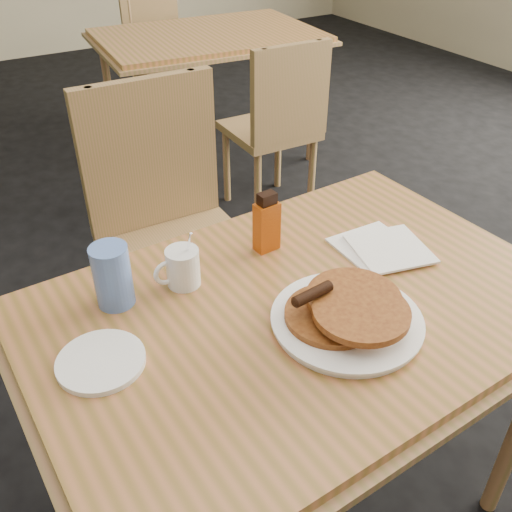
{
  "coord_description": "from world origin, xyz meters",
  "views": [
    {
      "loc": [
        -0.49,
        -0.79,
        1.53
      ],
      "look_at": [
        -0.0,
        0.03,
        0.86
      ],
      "focal_mm": 40.0,
      "sensor_mm": 36.0,
      "label": 1
    }
  ],
  "objects_px": {
    "main_table": "(300,317)",
    "chair_main_far": "(167,210)",
    "syrup_bottle": "(267,224)",
    "chair_neighbor_far": "(158,51)",
    "coffee_mug": "(182,267)",
    "pancake_plate": "(347,315)",
    "blue_tumbler": "(112,276)",
    "neighbor_table": "(209,41)",
    "chair_neighbor_near": "(279,117)"
  },
  "relations": [
    {
      "from": "pancake_plate",
      "to": "coffee_mug",
      "type": "distance_m",
      "value": 0.37
    },
    {
      "from": "chair_main_far",
      "to": "syrup_bottle",
      "type": "xyz_separation_m",
      "value": [
        0.04,
        -0.54,
        0.22
      ]
    },
    {
      "from": "chair_neighbor_far",
      "to": "coffee_mug",
      "type": "relative_size",
      "value": 5.93
    },
    {
      "from": "neighbor_table",
      "to": "syrup_bottle",
      "type": "bearing_deg",
      "value": -112.84
    },
    {
      "from": "coffee_mug",
      "to": "pancake_plate",
      "type": "bearing_deg",
      "value": -40.48
    },
    {
      "from": "neighbor_table",
      "to": "blue_tumbler",
      "type": "height_order",
      "value": "blue_tumbler"
    },
    {
      "from": "pancake_plate",
      "to": "blue_tumbler",
      "type": "relative_size",
      "value": 2.21
    },
    {
      "from": "chair_neighbor_far",
      "to": "chair_neighbor_near",
      "type": "relative_size",
      "value": 0.94
    },
    {
      "from": "main_table",
      "to": "blue_tumbler",
      "type": "bearing_deg",
      "value": 149.25
    },
    {
      "from": "chair_neighbor_far",
      "to": "pancake_plate",
      "type": "xyz_separation_m",
      "value": [
        -0.8,
        -2.98,
        0.28
      ]
    },
    {
      "from": "pancake_plate",
      "to": "neighbor_table",
      "type": "bearing_deg",
      "value": 70.01
    },
    {
      "from": "neighbor_table",
      "to": "chair_neighbor_far",
      "type": "distance_m",
      "value": 0.74
    },
    {
      "from": "chair_neighbor_near",
      "to": "blue_tumbler",
      "type": "relative_size",
      "value": 6.26
    },
    {
      "from": "chair_main_far",
      "to": "coffee_mug",
      "type": "xyz_separation_m",
      "value": [
        -0.19,
        -0.57,
        0.2
      ]
    },
    {
      "from": "syrup_bottle",
      "to": "chair_neighbor_far",
      "type": "bearing_deg",
      "value": 68.69
    },
    {
      "from": "chair_main_far",
      "to": "pancake_plate",
      "type": "xyz_separation_m",
      "value": [
        0.04,
        -0.86,
        0.18
      ]
    },
    {
      "from": "pancake_plate",
      "to": "syrup_bottle",
      "type": "height_order",
      "value": "syrup_bottle"
    },
    {
      "from": "neighbor_table",
      "to": "pancake_plate",
      "type": "bearing_deg",
      "value": -109.99
    },
    {
      "from": "chair_main_far",
      "to": "pancake_plate",
      "type": "relative_size",
      "value": 3.22
    },
    {
      "from": "blue_tumbler",
      "to": "pancake_plate",
      "type": "bearing_deg",
      "value": -38.94
    },
    {
      "from": "main_table",
      "to": "chair_neighbor_far",
      "type": "bearing_deg",
      "value": 73.74
    },
    {
      "from": "syrup_bottle",
      "to": "blue_tumbler",
      "type": "bearing_deg",
      "value": 177.01
    },
    {
      "from": "coffee_mug",
      "to": "syrup_bottle",
      "type": "relative_size",
      "value": 0.91
    },
    {
      "from": "pancake_plate",
      "to": "syrup_bottle",
      "type": "distance_m",
      "value": 0.32
    },
    {
      "from": "pancake_plate",
      "to": "syrup_bottle",
      "type": "relative_size",
      "value": 2.03
    },
    {
      "from": "chair_neighbor_near",
      "to": "coffee_mug",
      "type": "relative_size",
      "value": 6.3
    },
    {
      "from": "chair_main_far",
      "to": "chair_neighbor_near",
      "type": "height_order",
      "value": "chair_main_far"
    },
    {
      "from": "pancake_plate",
      "to": "blue_tumbler",
      "type": "bearing_deg",
      "value": 141.06
    },
    {
      "from": "main_table",
      "to": "chair_neighbor_far",
      "type": "relative_size",
      "value": 1.47
    },
    {
      "from": "syrup_bottle",
      "to": "blue_tumbler",
      "type": "distance_m",
      "value": 0.38
    },
    {
      "from": "main_table",
      "to": "neighbor_table",
      "type": "bearing_deg",
      "value": 68.22
    },
    {
      "from": "chair_neighbor_far",
      "to": "coffee_mug",
      "type": "height_order",
      "value": "coffee_mug"
    },
    {
      "from": "syrup_bottle",
      "to": "blue_tumbler",
      "type": "xyz_separation_m",
      "value": [
        -0.38,
        -0.01,
        -0.0
      ]
    },
    {
      "from": "chair_neighbor_far",
      "to": "pancake_plate",
      "type": "distance_m",
      "value": 3.1
    },
    {
      "from": "chair_neighbor_far",
      "to": "chair_neighbor_near",
      "type": "distance_m",
      "value": 1.46
    },
    {
      "from": "chair_main_far",
      "to": "chair_neighbor_near",
      "type": "xyz_separation_m",
      "value": [
        0.85,
        0.67,
        -0.07
      ]
    },
    {
      "from": "main_table",
      "to": "pancake_plate",
      "type": "xyz_separation_m",
      "value": [
        0.04,
        -0.1,
        0.07
      ]
    },
    {
      "from": "main_table",
      "to": "neighbor_table",
      "type": "distance_m",
      "value": 2.34
    },
    {
      "from": "neighbor_table",
      "to": "coffee_mug",
      "type": "distance_m",
      "value": 2.25
    },
    {
      "from": "main_table",
      "to": "chair_neighbor_far",
      "type": "height_order",
      "value": "chair_neighbor_far"
    },
    {
      "from": "neighbor_table",
      "to": "syrup_bottle",
      "type": "distance_m",
      "value": 2.13
    },
    {
      "from": "chair_neighbor_near",
      "to": "pancake_plate",
      "type": "relative_size",
      "value": 2.83
    },
    {
      "from": "main_table",
      "to": "chair_neighbor_near",
      "type": "bearing_deg",
      "value": 58.97
    },
    {
      "from": "chair_neighbor_near",
      "to": "main_table",
      "type": "bearing_deg",
      "value": -119.92
    },
    {
      "from": "main_table",
      "to": "chair_main_far",
      "type": "distance_m",
      "value": 0.76
    },
    {
      "from": "chair_neighbor_far",
      "to": "neighbor_table",
      "type": "bearing_deg",
      "value": -82.95
    },
    {
      "from": "main_table",
      "to": "coffee_mug",
      "type": "xyz_separation_m",
      "value": [
        -0.19,
        0.19,
        0.09
      ]
    },
    {
      "from": "syrup_bottle",
      "to": "main_table",
      "type": "bearing_deg",
      "value": -106.08
    },
    {
      "from": "pancake_plate",
      "to": "blue_tumbler",
      "type": "height_order",
      "value": "blue_tumbler"
    },
    {
      "from": "neighbor_table",
      "to": "syrup_bottle",
      "type": "height_order",
      "value": "syrup_bottle"
    }
  ]
}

